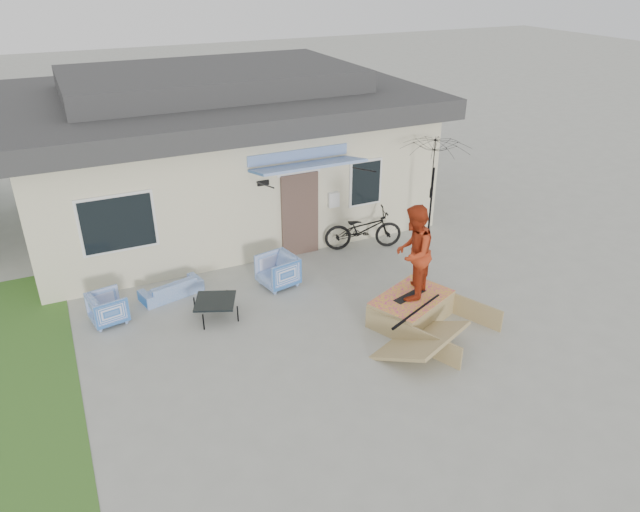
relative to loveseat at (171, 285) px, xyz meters
name	(u,v)px	position (x,y,z in m)	size (l,w,h in m)	color
ground	(347,362)	(2.38, -3.75, -0.26)	(90.00, 90.00, 0.00)	#9A9C91
grass_strip	(35,375)	(-2.82, -1.75, -0.26)	(1.40, 8.00, 0.01)	#356424
house	(216,146)	(2.39, 4.25, 1.68)	(10.80, 8.49, 4.10)	beige
loveseat	(171,285)	(0.00, 0.00, 0.00)	(1.35, 0.40, 0.53)	blue
armchair_left	(108,306)	(-1.37, -0.48, 0.09)	(0.68, 0.64, 0.70)	blue
armchair_right	(278,269)	(2.29, -0.53, 0.13)	(0.77, 0.72, 0.79)	blue
coffee_table	(216,309)	(0.65, -1.23, -0.07)	(0.80, 0.80, 0.39)	black
bicycle	(363,225)	(4.95, 0.34, 0.37)	(0.69, 1.97, 1.26)	black
patio_umbrella	(433,181)	(6.52, -0.26, 1.49)	(1.73, 1.59, 2.20)	black
skate_ramp	(411,308)	(4.23, -3.02, 0.00)	(1.60, 2.14, 0.53)	#9A8251
skateboard	(410,295)	(4.21, -2.98, 0.30)	(0.79, 0.20, 0.05)	black
skater	(413,251)	(4.21, -2.98, 1.29)	(0.95, 0.73, 1.93)	#A63015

